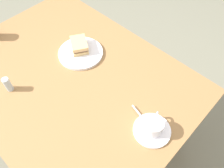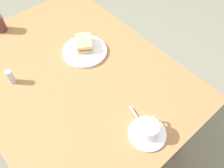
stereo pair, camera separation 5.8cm
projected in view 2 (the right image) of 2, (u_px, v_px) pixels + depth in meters
ground_plane at (85, 130)px, 1.72m from camera, size 6.00×6.00×0.00m
dining_table at (75, 82)px, 1.23m from camera, size 1.23×0.92×0.70m
sandwich_plate at (85, 51)px, 1.23m from camera, size 0.24×0.24×0.01m
sandwich_front at (84, 43)px, 1.22m from camera, size 0.14×0.13×0.05m
coffee_saucer at (147, 133)px, 0.95m from camera, size 0.16×0.16×0.01m
coffee_cup at (149, 129)px, 0.92m from camera, size 0.08×0.11×0.07m
spoon at (138, 118)px, 0.98m from camera, size 0.10×0.03×0.01m
salt_shaker at (11, 77)px, 1.09m from camera, size 0.03×0.03×0.08m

